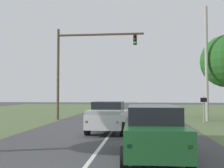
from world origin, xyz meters
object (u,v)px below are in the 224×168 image
Objects in this scene: pickup_truck_lead at (109,116)px; keep_moving_sign at (204,105)px; red_suv_near at (153,130)px; traffic_light at (79,59)px; utility_pole_right at (207,63)px.

pickup_truck_lead is 2.25× the size of keep_moving_sign.
red_suv_near is 2.14× the size of keep_moving_sign.
red_suv_near is 0.57× the size of traffic_light.
traffic_light is at bearing 116.03° from pickup_truck_lead.
traffic_light is at bearing -178.65° from utility_pole_right.
utility_pole_right is (11.47, 0.27, -0.45)m from traffic_light.
red_suv_near is 0.47× the size of utility_pole_right.
traffic_light is 0.82× the size of utility_pole_right.
traffic_light is 3.76× the size of keep_moving_sign.
traffic_light is at bearing 113.58° from red_suv_near.
keep_moving_sign reaches higher than pickup_truck_lead.
traffic_light is 11.49m from utility_pole_right.
traffic_light is (-6.05, 13.85, 4.57)m from red_suv_near.
utility_pole_right reaches higher than keep_moving_sign.
pickup_truck_lead is 11.75m from utility_pole_right.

